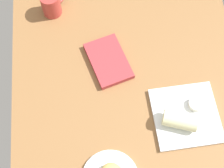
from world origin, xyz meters
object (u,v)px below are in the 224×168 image
Objects in this scene: sauce_cup at (196,104)px; book_stack at (108,61)px; breakfast_wrap at (180,120)px; coffee_mug at (52,3)px; square_plate at (186,116)px.

sauce_cup reaches higher than book_stack.
breakfast_wrap is 70.03cm from coffee_mug.
coffee_mug is (26.89, 20.73, 4.09)cm from book_stack.
sauce_cup is 37.35cm from book_stack.
breakfast_wrap is (-2.71, 3.32, 3.85)cm from square_plate.
book_stack is at bearing -121.50° from breakfast_wrap.
square_plate is at bearing -134.20° from book_stack.
sauce_cup reaches higher than square_plate.
square_plate is 4.27× the size of sauce_cup.
sauce_cup is 0.24× the size of book_stack.
coffee_mug reaches higher than book_stack.
book_stack is at bearing -142.37° from coffee_mug.
breakfast_wrap is at bearing -140.97° from book_stack.
sauce_cup is at bearing 148.66° from breakfast_wrap.
coffee_mug is at bearing -122.18° from breakfast_wrap.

